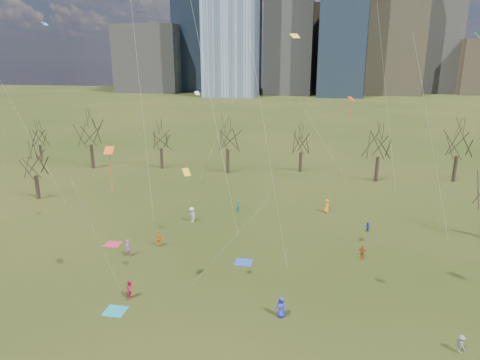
% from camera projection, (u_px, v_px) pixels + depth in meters
% --- Properties ---
extents(ground, '(500.00, 500.00, 0.00)m').
position_uv_depth(ground, '(213.00, 308.00, 33.24)').
color(ground, black).
rests_on(ground, ground).
extents(downtown_skyline, '(212.50, 78.00, 118.00)m').
position_uv_depth(downtown_skyline, '(301.00, 17.00, 222.32)').
color(downtown_skyline, slate).
rests_on(downtown_skyline, ground).
extents(bare_tree_row, '(113.04, 29.80, 9.50)m').
position_uv_depth(bare_tree_row, '(267.00, 142.00, 66.81)').
color(bare_tree_row, black).
rests_on(bare_tree_row, ground).
extents(blanket_teal, '(1.60, 1.50, 0.03)m').
position_uv_depth(blanket_teal, '(115.00, 311.00, 32.84)').
color(blanket_teal, teal).
rests_on(blanket_teal, ground).
extents(blanket_navy, '(1.60, 1.50, 0.03)m').
position_uv_depth(blanket_navy, '(243.00, 262.00, 40.66)').
color(blanket_navy, '#2346A5').
rests_on(blanket_navy, ground).
extents(blanket_crimson, '(1.60, 1.50, 0.03)m').
position_uv_depth(blanket_crimson, '(113.00, 244.00, 44.61)').
color(blanket_crimson, '#BC2542').
rests_on(blanket_crimson, ground).
extents(person_0, '(0.93, 0.74, 1.66)m').
position_uv_depth(person_0, '(281.00, 307.00, 31.91)').
color(person_0, '#2A2CB6').
rests_on(person_0, ground).
extents(person_2, '(0.69, 0.85, 1.63)m').
position_uv_depth(person_2, '(130.00, 289.00, 34.41)').
color(person_2, '#C51C48').
rests_on(person_2, ground).
extents(person_3, '(0.70, 0.93, 1.27)m').
position_uv_depth(person_3, '(461.00, 344.00, 28.11)').
color(person_3, slate).
rests_on(person_3, ground).
extents(person_4, '(1.07, 0.75, 1.68)m').
position_uv_depth(person_4, '(159.00, 239.00, 43.88)').
color(person_4, orange).
rests_on(person_4, ground).
extents(person_7, '(0.49, 0.68, 1.75)m').
position_uv_depth(person_7, '(128.00, 248.00, 41.73)').
color(person_7, '#9451A3').
rests_on(person_7, ground).
extents(person_8, '(0.67, 0.71, 1.16)m').
position_uv_depth(person_8, '(367.00, 227.00, 47.59)').
color(person_8, navy).
rests_on(person_8, ground).
extents(person_9, '(1.31, 1.26, 1.79)m').
position_uv_depth(person_9, '(192.00, 215.00, 50.54)').
color(person_9, silver).
rests_on(person_9, ground).
extents(person_10, '(0.90, 0.50, 1.44)m').
position_uv_depth(person_10, '(362.00, 252.00, 41.17)').
color(person_10, '#B34619').
rests_on(person_10, ground).
extents(person_12, '(0.61, 0.88, 1.73)m').
position_uv_depth(person_12, '(327.00, 206.00, 53.57)').
color(person_12, orange).
rests_on(person_12, ground).
extents(person_13, '(0.56, 0.68, 1.61)m').
position_uv_depth(person_13, '(238.00, 206.00, 53.62)').
color(person_13, '#19715F').
rests_on(person_13, ground).
extents(kites_airborne, '(63.89, 41.89, 32.52)m').
position_uv_depth(kites_airborne, '(302.00, 112.00, 40.07)').
color(kites_airborne, '#FF5815').
rests_on(kites_airborne, ground).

